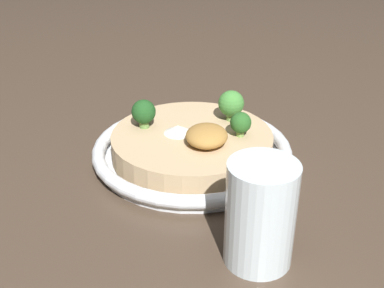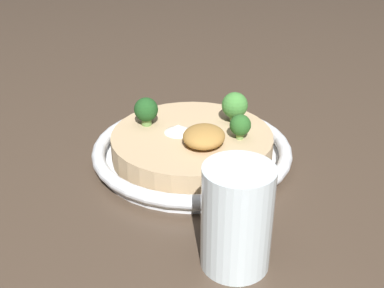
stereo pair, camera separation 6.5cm
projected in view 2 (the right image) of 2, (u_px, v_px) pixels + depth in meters
name	position (u px, v px, depth m)	size (l,w,h in m)	color
ground_plane	(192.00, 159.00, 0.66)	(6.00, 6.00, 0.00)	#47382B
risotto_bowl	(192.00, 148.00, 0.65)	(0.27, 0.27, 0.04)	silver
cheese_sprinkle	(179.00, 128.00, 0.65)	(0.04, 0.04, 0.01)	white
crispy_onion_garnish	(204.00, 136.00, 0.61)	(0.06, 0.05, 0.02)	#A37538
broccoli_front_left	(146.00, 110.00, 0.66)	(0.03, 0.03, 0.04)	#668E47
broccoli_back_left	(235.00, 106.00, 0.66)	(0.04, 0.04, 0.04)	#668E47
broccoli_back	(240.00, 126.00, 0.62)	(0.03, 0.03, 0.03)	#759E4C
drinking_glass	(237.00, 218.00, 0.45)	(0.07, 0.07, 0.11)	silver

